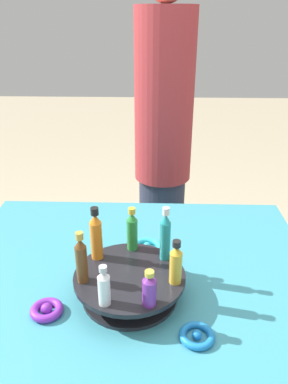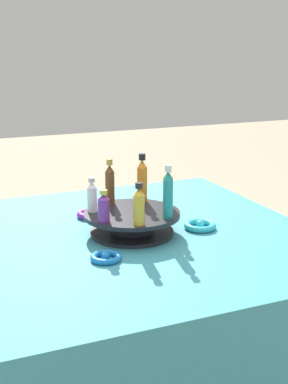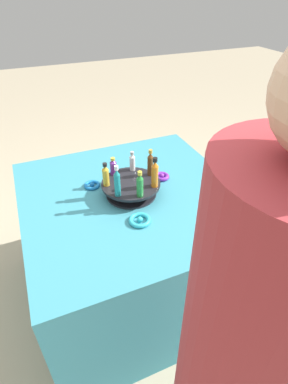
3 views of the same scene
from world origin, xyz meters
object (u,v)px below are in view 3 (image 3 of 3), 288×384
object	(u,v)px
ribbon_bow_teal	(140,220)
display_stand	(131,188)
bottle_green	(140,185)
ribbon_bow_purple	(162,176)
bottle_teal	(117,182)
ribbon_bow_blue	(92,185)
bottle_brown	(150,164)
bottle_purple	(113,167)
bottle_gold	(106,175)
bottle_orange	(155,174)
bottle_clear	(132,162)

from	to	relation	value
ribbon_bow_teal	display_stand	bearing A→B (deg)	79.51
ribbon_bow_teal	bottle_green	bearing A→B (deg)	66.29
ribbon_bow_teal	ribbon_bow_purple	world-z (taller)	ribbon_bow_purple
bottle_teal	display_stand	bearing A→B (deg)	39.38
display_stand	bottle_teal	world-z (taller)	bottle_teal
bottle_teal	ribbon_bow_blue	xyz separation A→B (m)	(-0.07, 0.21, -0.13)
bottle_brown	bottle_purple	xyz separation A→B (m)	(-0.16, 0.08, -0.02)
bottle_teal	ribbon_bow_teal	world-z (taller)	bottle_teal
bottle_green	bottle_purple	bearing A→B (deg)	103.67
bottle_teal	ribbon_bow_purple	distance (m)	0.34
bottle_gold	bottle_brown	bearing A→B (deg)	0.81
bottle_purple	bottle_orange	xyz separation A→B (m)	(0.14, -0.17, 0.03)
bottle_orange	bottle_green	bearing A→B (deg)	-153.48
ribbon_bow_blue	display_stand	bearing A→B (deg)	-40.49
display_stand	bottle_green	distance (m)	0.15
display_stand	ribbon_bow_teal	distance (m)	0.21
bottle_teal	bottle_orange	xyz separation A→B (m)	(0.18, 0.00, -0.00)
ribbon_bow_blue	bottle_gold	bearing A→B (deg)	-67.46
bottle_purple	bottle_orange	world-z (taller)	bottle_orange
bottle_brown	bottle_orange	world-z (taller)	bottle_orange
bottle_purple	ribbon_bow_blue	world-z (taller)	bottle_purple
ribbon_bow_teal	bottle_clear	bearing A→B (deg)	74.40
bottle_purple	bottle_gold	xyz separation A→B (m)	(-0.06, -0.08, 0.01)
bottle_clear	bottle_gold	distance (m)	0.18
display_stand	bottle_gold	xyz separation A→B (m)	(-0.11, 0.02, 0.08)
bottle_teal	bottle_green	xyz separation A→B (m)	(0.09, -0.04, -0.01)
bottle_clear	ribbon_bow_purple	size ratio (longest dim) A/B	1.28
display_stand	bottle_green	size ratio (longest dim) A/B	2.22
bottle_purple	bottle_orange	bearing A→B (deg)	-50.62
bottle_purple	bottle_gold	bearing A→B (deg)	-127.76
ribbon_bow_purple	bottle_clear	bearing A→B (deg)	166.87
ribbon_bow_purple	bottle_purple	bearing A→B (deg)	172.38
bottle_teal	ribbon_bow_teal	size ratio (longest dim) A/B	1.57
bottle_clear	bottle_purple	world-z (taller)	bottle_clear
ribbon_bow_purple	bottle_teal	bearing A→B (deg)	-153.46
bottle_purple	bottle_teal	size ratio (longest dim) A/B	0.59
bottle_gold	ribbon_bow_blue	xyz separation A→B (m)	(-0.05, 0.11, -0.11)
bottle_brown	bottle_purple	bearing A→B (deg)	155.10
bottle_gold	ribbon_bow_blue	world-z (taller)	bottle_gold
ribbon_bow_blue	bottle_teal	bearing A→B (deg)	-71.47
bottle_purple	ribbon_bow_blue	xyz separation A→B (m)	(-0.11, 0.03, -0.10)
bottle_purple	ribbon_bow_purple	world-z (taller)	bottle_purple
ribbon_bow_blue	ribbon_bow_teal	distance (m)	0.36
bottle_orange	ribbon_bow_blue	bearing A→B (deg)	140.48
bottle_green	bottle_orange	distance (m)	0.10
ribbon_bow_purple	display_stand	bearing A→B (deg)	-160.49
bottle_clear	ribbon_bow_teal	xyz separation A→B (m)	(-0.09, -0.31, -0.10)
bottle_green	ribbon_bow_teal	world-z (taller)	bottle_green
bottle_brown	bottle_gold	size ratio (longest dim) A/B	1.17
bottle_green	bottle_brown	bearing A→B (deg)	52.24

